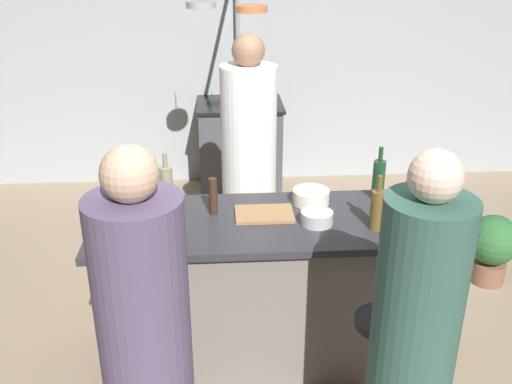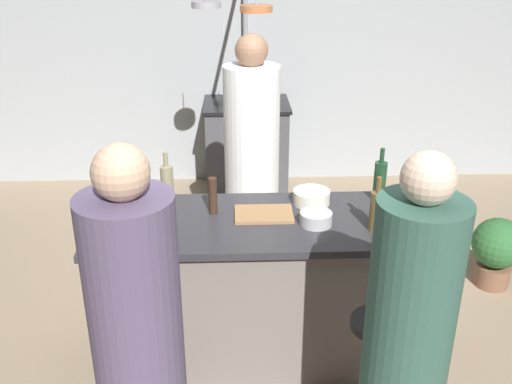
# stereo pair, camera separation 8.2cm
# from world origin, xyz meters

# --- Properties ---
(ground_plane) EXTENTS (9.00, 9.00, 0.00)m
(ground_plane) POSITION_xyz_m (0.00, 0.00, 0.00)
(ground_plane) COLOR gray
(back_wall) EXTENTS (6.40, 0.16, 2.60)m
(back_wall) POSITION_xyz_m (0.00, 2.85, 1.30)
(back_wall) COLOR #9EA3A8
(back_wall) RESTS_ON ground_plane
(kitchen_island) EXTENTS (1.80, 0.72, 0.90)m
(kitchen_island) POSITION_xyz_m (0.00, 0.00, 0.45)
(kitchen_island) COLOR slate
(kitchen_island) RESTS_ON ground_plane
(stove_range) EXTENTS (0.80, 0.64, 0.89)m
(stove_range) POSITION_xyz_m (0.00, 2.45, 0.45)
(stove_range) COLOR #47474C
(stove_range) RESTS_ON ground_plane
(chef) EXTENTS (0.37, 0.37, 1.76)m
(chef) POSITION_xyz_m (0.00, 0.88, 0.82)
(chef) COLOR white
(chef) RESTS_ON ground_plane
(bar_stool_left) EXTENTS (0.28, 0.28, 0.68)m
(bar_stool_left) POSITION_xyz_m (-0.50, -0.62, 0.38)
(bar_stool_left) COLOR #4C4C51
(bar_stool_left) RESTS_ON ground_plane
(guest_left) EXTENTS (0.36, 0.36, 1.68)m
(guest_left) POSITION_xyz_m (-0.50, -0.98, 0.78)
(guest_left) COLOR #594C6B
(guest_left) RESTS_ON ground_plane
(bar_stool_right) EXTENTS (0.28, 0.28, 0.68)m
(bar_stool_right) POSITION_xyz_m (0.54, -0.62, 0.38)
(bar_stool_right) COLOR #4C4C51
(bar_stool_right) RESTS_ON ground_plane
(guest_right) EXTENTS (0.35, 0.35, 1.64)m
(guest_right) POSITION_xyz_m (0.56, -0.97, 0.76)
(guest_right) COLOR #33594C
(guest_right) RESTS_ON ground_plane
(overhead_pot_rack) EXTENTS (0.57, 1.44, 2.17)m
(overhead_pot_rack) POSITION_xyz_m (-0.05, 2.03, 1.60)
(overhead_pot_rack) COLOR gray
(overhead_pot_rack) RESTS_ON ground_plane
(potted_plant) EXTENTS (0.36, 0.36, 0.52)m
(potted_plant) POSITION_xyz_m (1.72, 0.68, 0.30)
(potted_plant) COLOR brown
(potted_plant) RESTS_ON ground_plane
(cutting_board) EXTENTS (0.32, 0.22, 0.02)m
(cutting_board) POSITION_xyz_m (0.04, 0.05, 0.91)
(cutting_board) COLOR #997047
(cutting_board) RESTS_ON kitchen_island
(pepper_mill) EXTENTS (0.05, 0.05, 0.21)m
(pepper_mill) POSITION_xyz_m (-0.24, 0.10, 1.01)
(pepper_mill) COLOR #382319
(pepper_mill) RESTS_ON kitchen_island
(wine_bottle_white) EXTENTS (0.07, 0.07, 0.32)m
(wine_bottle_white) POSITION_xyz_m (-0.50, 0.23, 1.02)
(wine_bottle_white) COLOR gray
(wine_bottle_white) RESTS_ON kitchen_island
(wine_bottle_amber) EXTENTS (0.07, 0.07, 0.30)m
(wine_bottle_amber) POSITION_xyz_m (0.61, -0.14, 1.01)
(wine_bottle_amber) COLOR brown
(wine_bottle_amber) RESTS_ON kitchen_island
(wine_bottle_rose) EXTENTS (0.07, 0.07, 0.33)m
(wine_bottle_rose) POSITION_xyz_m (-0.78, 0.15, 1.03)
(wine_bottle_rose) COLOR #B78C8E
(wine_bottle_rose) RESTS_ON kitchen_island
(wine_bottle_green) EXTENTS (0.07, 0.07, 0.32)m
(wine_bottle_green) POSITION_xyz_m (0.72, 0.24, 1.02)
(wine_bottle_green) COLOR #193D23
(wine_bottle_green) RESTS_ON kitchen_island
(wine_bottle_red) EXTENTS (0.07, 0.07, 0.31)m
(wine_bottle_red) POSITION_xyz_m (0.77, -0.13, 1.02)
(wine_bottle_red) COLOR #143319
(wine_bottle_red) RESTS_ON kitchen_island
(wine_glass_near_right_guest) EXTENTS (0.07, 0.07, 0.15)m
(wine_glass_near_right_guest) POSITION_xyz_m (-0.78, -0.04, 1.01)
(wine_glass_near_right_guest) COLOR silver
(wine_glass_near_right_guest) RESTS_ON kitchen_island
(wine_glass_near_left_guest) EXTENTS (0.07, 0.07, 0.15)m
(wine_glass_near_left_guest) POSITION_xyz_m (-0.79, 0.26, 1.01)
(wine_glass_near_left_guest) COLOR silver
(wine_glass_near_left_guest) RESTS_ON kitchen_island
(mixing_bowl_ceramic) EXTENTS (0.21, 0.21, 0.08)m
(mixing_bowl_ceramic) POSITION_xyz_m (0.32, 0.20, 0.94)
(mixing_bowl_ceramic) COLOR silver
(mixing_bowl_ceramic) RESTS_ON kitchen_island
(mixing_bowl_steel) EXTENTS (0.17, 0.17, 0.07)m
(mixing_bowl_steel) POSITION_xyz_m (0.31, -0.06, 0.93)
(mixing_bowl_steel) COLOR #B7B7BC
(mixing_bowl_steel) RESTS_ON kitchen_island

